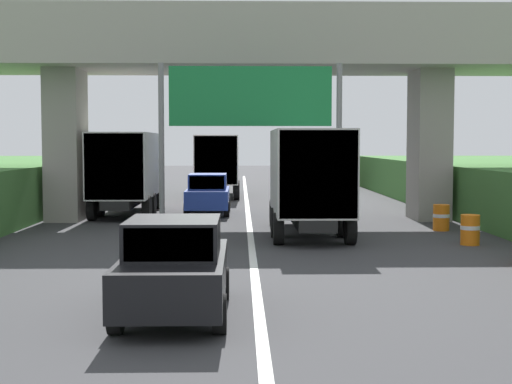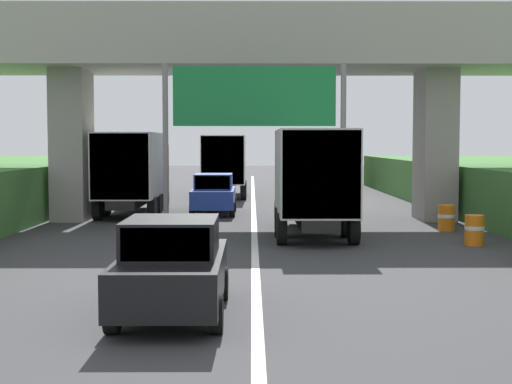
# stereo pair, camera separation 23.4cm
# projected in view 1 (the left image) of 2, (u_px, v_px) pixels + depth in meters

# --- Properties ---
(lane_centre_stripe) EXTENTS (0.20, 88.53, 0.01)m
(lane_centre_stripe) POSITION_uv_depth(u_px,v_px,m) (251.00, 240.00, 23.10)
(lane_centre_stripe) COLOR white
(lane_centre_stripe) RESTS_ON ground
(overpass_bridge) EXTENTS (40.00, 4.80, 8.07)m
(overpass_bridge) POSITION_uv_depth(u_px,v_px,m) (249.00, 63.00, 28.75)
(overpass_bridge) COLOR #9E998E
(overpass_bridge) RESTS_ON ground
(overhead_highway_sign) EXTENTS (5.88, 0.18, 5.57)m
(overhead_highway_sign) POSITION_uv_depth(u_px,v_px,m) (250.00, 108.00, 23.59)
(overhead_highway_sign) COLOR slate
(overhead_highway_sign) RESTS_ON ground
(truck_red) EXTENTS (2.44, 7.30, 3.44)m
(truck_red) POSITION_uv_depth(u_px,v_px,m) (128.00, 169.00, 30.98)
(truck_red) COLOR black
(truck_red) RESTS_ON ground
(truck_yellow) EXTENTS (2.44, 7.30, 3.44)m
(truck_yellow) POSITION_uv_depth(u_px,v_px,m) (320.00, 159.00, 50.67)
(truck_yellow) COLOR black
(truck_yellow) RESTS_ON ground
(truck_green) EXTENTS (2.44, 7.30, 3.44)m
(truck_green) POSITION_uv_depth(u_px,v_px,m) (218.00, 162.00, 41.30)
(truck_green) COLOR black
(truck_green) RESTS_ON ground
(truck_silver) EXTENTS (2.44, 7.30, 3.44)m
(truck_silver) POSITION_uv_depth(u_px,v_px,m) (308.00, 176.00, 24.11)
(truck_silver) COLOR black
(truck_silver) RESTS_ON ground
(car_blue) EXTENTS (1.86, 4.10, 1.72)m
(car_blue) POSITION_uv_depth(u_px,v_px,m) (208.00, 194.00, 31.36)
(car_blue) COLOR #233D9E
(car_blue) RESTS_ON ground
(car_black) EXTENTS (1.86, 4.10, 1.72)m
(car_black) POSITION_uv_depth(u_px,v_px,m) (174.00, 267.00, 12.85)
(car_black) COLOR black
(car_black) RESTS_ON ground
(construction_barrel_4) EXTENTS (0.57, 0.57, 0.90)m
(construction_barrel_4) POSITION_uv_depth(u_px,v_px,m) (470.00, 230.00, 21.88)
(construction_barrel_4) COLOR orange
(construction_barrel_4) RESTS_ON ground
(construction_barrel_5) EXTENTS (0.57, 0.57, 0.90)m
(construction_barrel_5) POSITION_uv_depth(u_px,v_px,m) (441.00, 217.00, 25.47)
(construction_barrel_5) COLOR orange
(construction_barrel_5) RESTS_ON ground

